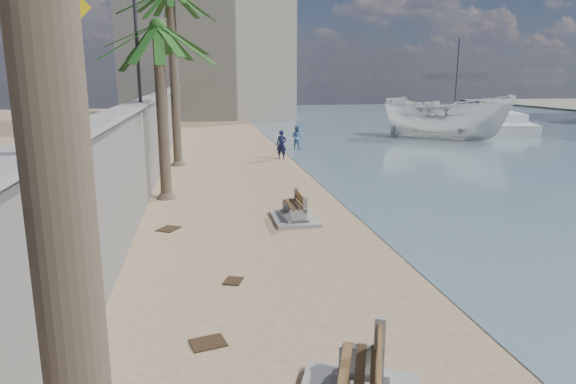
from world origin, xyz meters
TOP-DOWN VIEW (x-y plane):
  - ground_plane at (0.00, 0.00)m, footprint 140.00×140.00m
  - seawall at (-5.20, 20.00)m, footprint 0.45×70.00m
  - wall_cap at (-5.20, 20.00)m, footprint 0.80×70.00m
  - end_building at (-2.00, 52.00)m, footprint 18.00×12.00m
  - bench_far at (-0.09, 8.16)m, footprint 1.37×2.00m
  - palm_mid at (-4.34, 11.94)m, footprint 5.00×5.00m
  - pedestrian_sign at (-5.00, 1.50)m, footprint 0.78×0.07m
  - streetlight at (-5.10, 12.00)m, footprint 0.28×0.28m
  - person_a at (1.43, 20.63)m, footprint 0.80×0.70m
  - person_b at (3.00, 24.46)m, footprint 1.01×0.99m
  - boat_cruiser at (14.87, 28.20)m, footprint 5.16×5.15m
  - yacht_near at (23.21, 34.72)m, footprint 7.28×13.05m
  - yacht_far at (18.88, 37.56)m, footprint 3.21×7.56m
  - sailboat_west at (24.72, 45.88)m, footprint 5.87×6.78m
  - debris_b at (-2.97, 0.68)m, footprint 0.69×0.60m
  - debris_c at (-4.04, 7.77)m, footprint 0.77×0.82m
  - debris_d at (-2.37, 3.38)m, footprint 0.52×0.58m

SIDE VIEW (x-z plane):
  - ground_plane at x=0.00m, z-range 0.00..0.00m
  - debris_b at x=-2.97m, z-range 0.00..0.03m
  - debris_c at x=-4.04m, z-range 0.00..0.03m
  - debris_d at x=-2.37m, z-range 0.00..0.03m
  - sailboat_west at x=24.72m, z-range -4.04..4.65m
  - yacht_near at x=23.21m, z-range -0.40..1.10m
  - yacht_far at x=18.88m, z-range -0.40..1.10m
  - bench_far at x=-0.09m, z-range -0.05..0.78m
  - person_b at x=3.00m, z-range 0.00..1.66m
  - person_a at x=1.43m, z-range 0.00..1.85m
  - boat_cruiser at x=14.87m, z-range -0.40..3.83m
  - seawall at x=-5.20m, z-range 0.00..3.50m
  - wall_cap at x=-5.20m, z-range 3.49..3.61m
  - pedestrian_sign at x=-5.00m, z-range 3.95..6.35m
  - palm_mid at x=-4.34m, z-range 2.60..9.76m
  - streetlight at x=-5.10m, z-range 4.08..9.21m
  - end_building at x=-2.00m, z-range 0.00..14.00m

